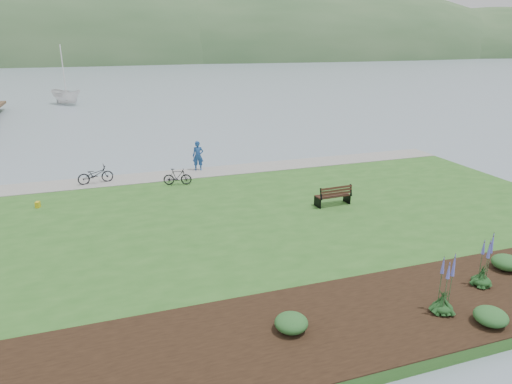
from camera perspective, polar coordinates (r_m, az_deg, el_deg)
ground at (r=22.04m, az=-4.07°, el=-3.43°), size 600.00×600.00×0.00m
lawn at (r=20.18m, az=-2.61°, el=-4.92°), size 34.00×20.00×0.40m
shoreline_path at (r=28.28m, az=-7.70°, el=2.35°), size 34.00×2.20×0.03m
garden_bed at (r=15.05m, az=17.66°, el=-13.73°), size 24.00×4.40×0.04m
far_hillside at (r=191.62m, az=-11.70°, el=15.77°), size 580.00×80.00×38.00m
park_bench at (r=22.79m, az=9.71°, el=-0.39°), size 1.78×0.81×1.08m
person at (r=28.64m, az=-7.27°, el=4.81°), size 0.92×0.75×2.18m
bicycle_a at (r=27.50m, az=-19.44°, el=2.06°), size 1.01×2.06×1.03m
bicycle_b at (r=26.07m, az=-9.80°, el=1.90°), size 0.85×1.64×0.95m
sailboat at (r=66.30m, az=-22.48°, el=10.08°), size 12.93×12.96×24.15m
pannier at (r=24.75m, az=-25.62°, el=-1.43°), size 0.25×0.31×0.29m
echium_0 at (r=14.89m, az=22.54°, el=-11.20°), size 0.62×0.62×2.03m
echium_1 at (r=16.93m, az=26.62°, el=-8.12°), size 0.62×0.62×2.03m
shrub_0 at (r=13.35m, az=4.43°, el=-15.99°), size 0.95×0.95×0.48m
shrub_1 at (r=15.16m, az=27.29°, el=-13.66°), size 0.95×0.95×0.48m
shrub_2 at (r=18.69m, az=28.82°, el=-7.72°), size 1.01×1.01×0.50m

